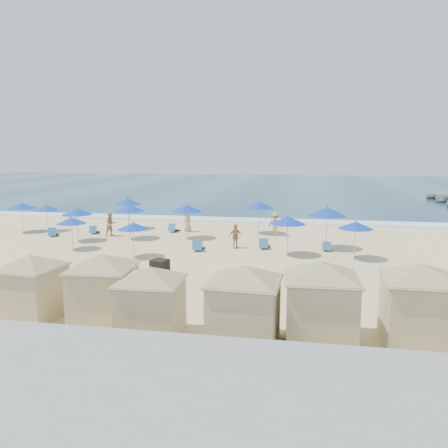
# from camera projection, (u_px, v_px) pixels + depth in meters

# --- Properties ---
(ground) EXTENTS (160.00, 160.00, 0.00)m
(ground) POSITION_uv_depth(u_px,v_px,m) (175.00, 261.00, 24.51)
(ground) COLOR beige
(ground) RESTS_ON ground
(ocean) EXTENTS (160.00, 80.00, 0.06)m
(ocean) POSITION_uv_depth(u_px,v_px,m) (262.00, 186.00, 77.94)
(ocean) COLOR #0E304F
(ocean) RESTS_ON ground
(surf_line) EXTENTS (160.00, 2.50, 0.08)m
(surf_line) POSITION_uv_depth(u_px,v_px,m) (223.00, 219.00, 39.56)
(surf_line) COLOR white
(surf_line) RESTS_ON ground
(seawall) EXTENTS (160.00, 6.10, 1.22)m
(seawall) POSITION_uv_depth(u_px,v_px,m) (27.00, 364.00, 11.29)
(seawall) COLOR gray
(seawall) RESTS_ON ground
(trash_bin) EXTENTS (0.91, 0.91, 0.76)m
(trash_bin) POSITION_uv_depth(u_px,v_px,m) (160.00, 267.00, 21.84)
(trash_bin) COLOR black
(trash_bin) RESTS_ON ground
(cabana_0) EXTENTS (4.20, 4.20, 2.65)m
(cabana_0) POSITION_uv_depth(u_px,v_px,m) (31.00, 278.00, 15.93)
(cabana_0) COLOR #C7B388
(cabana_0) RESTS_ON ground
(cabana_1) EXTENTS (4.42, 4.42, 2.78)m
(cabana_1) POSITION_uv_depth(u_px,v_px,m) (103.00, 280.00, 15.50)
(cabana_1) COLOR #C7B388
(cabana_1) RESTS_ON ground
(cabana_2) EXTENTS (4.22, 4.22, 2.65)m
(cabana_2) POSITION_uv_depth(u_px,v_px,m) (151.00, 293.00, 14.27)
(cabana_2) COLOR #C7B388
(cabana_2) RESTS_ON ground
(cabana_3) EXTENTS (4.53, 4.53, 2.85)m
(cabana_3) POSITION_uv_depth(u_px,v_px,m) (244.00, 295.00, 13.74)
(cabana_3) COLOR #C7B388
(cabana_3) RESTS_ON ground
(cabana_4) EXTENTS (4.71, 4.71, 2.95)m
(cabana_4) POSITION_uv_depth(u_px,v_px,m) (321.00, 291.00, 13.88)
(cabana_4) COLOR #C7B388
(cabana_4) RESTS_ON ground
(cabana_5) EXTENTS (4.69, 4.69, 2.94)m
(cabana_5) POSITION_uv_depth(u_px,v_px,m) (420.00, 294.00, 13.66)
(cabana_5) COLOR #C7B388
(cabana_5) RESTS_ON ground
(umbrella_0) EXTENTS (2.06, 2.06, 2.34)m
(umbrella_0) POSITION_uv_depth(u_px,v_px,m) (21.00, 206.00, 33.27)
(umbrella_0) COLOR #A5A8AD
(umbrella_0) RESTS_ON ground
(umbrella_1) EXTENTS (2.07, 2.07, 2.35)m
(umbrella_1) POSITION_uv_depth(u_px,v_px,m) (77.00, 212.00, 29.91)
(umbrella_1) COLOR #A5A8AD
(umbrella_1) RESTS_ON ground
(umbrella_2) EXTENTS (1.84, 1.84, 2.09)m
(umbrella_2) POSITION_uv_depth(u_px,v_px,m) (47.00, 208.00, 33.67)
(umbrella_2) COLOR #A5A8AD
(umbrella_2) RESTS_ON ground
(umbrella_3) EXTENTS (1.86, 1.86, 2.11)m
(umbrella_3) POSITION_uv_depth(u_px,v_px,m) (71.00, 221.00, 27.33)
(umbrella_3) COLOR #A5A8AD
(umbrella_3) RESTS_ON ground
(umbrella_4) EXTENTS (2.23, 2.23, 2.53)m
(umbrella_4) POSITION_uv_depth(u_px,v_px,m) (128.00, 201.00, 34.62)
(umbrella_4) COLOR #A5A8AD
(umbrella_4) RESTS_ON ground
(umbrella_5) EXTENTS (2.22, 2.22, 2.53)m
(umbrella_5) POSITION_uv_depth(u_px,v_px,m) (129.00, 208.00, 30.64)
(umbrella_5) COLOR #A5A8AD
(umbrella_5) RESTS_ON ground
(umbrella_6) EXTENTS (1.87, 1.87, 2.13)m
(umbrella_6) POSITION_uv_depth(u_px,v_px,m) (133.00, 226.00, 25.27)
(umbrella_6) COLOR #A5A8AD
(umbrella_6) RESTS_ON ground
(umbrella_7) EXTENTS (2.19, 2.19, 2.49)m
(umbrella_7) POSITION_uv_depth(u_px,v_px,m) (187.00, 208.00, 30.75)
(umbrella_7) COLOR #A5A8AD
(umbrella_7) RESTS_ON ground
(umbrella_8) EXTENTS (2.13, 2.13, 2.43)m
(umbrella_8) POSITION_uv_depth(u_px,v_px,m) (288.00, 220.00, 25.68)
(umbrella_8) COLOR #A5A8AD
(umbrella_8) RESTS_ON ground
(umbrella_9) EXTENTS (2.17, 2.17, 2.47)m
(umbrella_9) POSITION_uv_depth(u_px,v_px,m) (259.00, 205.00, 32.64)
(umbrella_9) COLOR #A5A8AD
(umbrella_9) RESTS_ON ground
(umbrella_10) EXTENTS (2.39, 2.39, 2.73)m
(umbrella_10) POSITION_uv_depth(u_px,v_px,m) (327.00, 212.00, 27.43)
(umbrella_10) COLOR #A5A8AD
(umbrella_10) RESTS_ON ground
(umbrella_11) EXTENTS (1.99, 1.99, 2.27)m
(umbrella_11) POSITION_uv_depth(u_px,v_px,m) (356.00, 225.00, 24.78)
(umbrella_11) COLOR #A5A8AD
(umbrella_11) RESTS_ON ground
(beach_chair_0) EXTENTS (0.93, 1.36, 0.69)m
(beach_chair_0) POSITION_uv_depth(u_px,v_px,m) (53.00, 233.00, 31.83)
(beach_chair_0) COLOR #296198
(beach_chair_0) RESTS_ON ground
(beach_chair_1) EXTENTS (0.73, 1.26, 0.65)m
(beach_chair_1) POSITION_uv_depth(u_px,v_px,m) (94.00, 231.00, 32.86)
(beach_chair_1) COLOR #296198
(beach_chair_1) RESTS_ON ground
(beach_chair_2) EXTENTS (0.74, 1.32, 0.69)m
(beach_chair_2) POSITION_uv_depth(u_px,v_px,m) (174.00, 229.00, 33.57)
(beach_chair_2) COLOR #296198
(beach_chair_2) RESTS_ON ground
(beach_chair_3) EXTENTS (0.71, 1.43, 0.76)m
(beach_chair_3) POSITION_uv_depth(u_px,v_px,m) (198.00, 246.00, 27.22)
(beach_chair_3) COLOR #296198
(beach_chair_3) RESTS_ON ground
(beach_chair_4) EXTENTS (0.65, 1.33, 0.72)m
(beach_chair_4) POSITION_uv_depth(u_px,v_px,m) (264.00, 245.00, 27.80)
(beach_chair_4) COLOR #296198
(beach_chair_4) RESTS_ON ground
(beach_chair_5) EXTENTS (0.56, 1.17, 0.63)m
(beach_chair_5) POSITION_uv_depth(u_px,v_px,m) (327.00, 247.00, 27.15)
(beach_chair_5) COLOR #296198
(beach_chair_5) RESTS_ON ground
(beachgoer_0) EXTENTS (1.05, 1.07, 1.74)m
(beachgoer_0) POSITION_uv_depth(u_px,v_px,m) (111.00, 224.00, 31.77)
(beachgoer_0) COLOR tan
(beachgoer_0) RESTS_ON ground
(beachgoer_1) EXTENTS (0.93, 0.89, 1.55)m
(beachgoer_1) POSITION_uv_depth(u_px,v_px,m) (235.00, 236.00, 27.79)
(beachgoer_1) COLOR tan
(beachgoer_1) RESTS_ON ground
(beachgoer_2) EXTENTS (1.30, 1.07, 1.76)m
(beachgoer_2) POSITION_uv_depth(u_px,v_px,m) (275.00, 224.00, 31.91)
(beachgoer_2) COLOR tan
(beachgoer_2) RESTS_ON ground
(beachgoer_3) EXTENTS (0.96, 0.92, 1.66)m
(beachgoer_3) POSITION_uv_depth(u_px,v_px,m) (188.00, 221.00, 33.58)
(beachgoer_3) COLOR tan
(beachgoer_3) RESTS_ON ground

